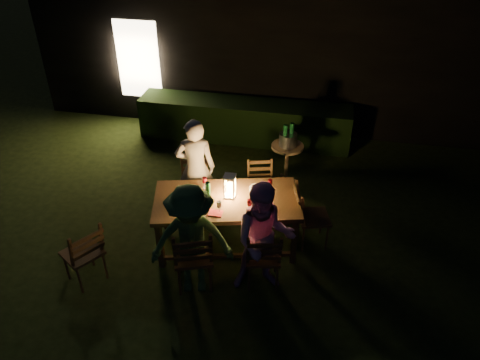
% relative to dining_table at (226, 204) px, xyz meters
% --- Properties ---
extents(garden_envelope, '(40.00, 40.00, 3.20)m').
position_rel_dining_table_xyz_m(garden_envelope, '(0.13, 5.62, 0.83)').
color(garden_envelope, black).
rests_on(garden_envelope, ground).
extents(dining_table, '(2.18, 1.45, 0.83)m').
position_rel_dining_table_xyz_m(dining_table, '(0.00, 0.00, 0.00)').
color(dining_table, '#4D3419').
rests_on(dining_table, ground).
extents(chair_near_left, '(0.63, 0.65, 1.08)m').
position_rel_dining_table_xyz_m(chair_near_left, '(-0.25, -0.86, -0.42)').
color(chair_near_left, '#4D3419').
rests_on(chair_near_left, ground).
extents(chair_near_right, '(0.53, 0.55, 0.99)m').
position_rel_dining_table_xyz_m(chair_near_right, '(0.62, -0.64, -0.45)').
color(chair_near_right, '#4D3419').
rests_on(chair_near_right, ground).
extents(chair_far_left, '(0.56, 0.58, 0.95)m').
position_rel_dining_table_xyz_m(chair_far_left, '(-0.62, 0.64, -0.46)').
color(chair_far_left, '#4D3419').
rests_on(chair_far_left, ground).
extents(chair_far_right, '(0.50, 0.52, 0.90)m').
position_rel_dining_table_xyz_m(chair_far_right, '(0.35, 0.88, -0.48)').
color(chair_far_right, '#4D3419').
rests_on(chair_far_right, ground).
extents(chair_end, '(0.59, 0.56, 1.01)m').
position_rel_dining_table_xyz_m(chair_end, '(1.19, 0.30, -0.45)').
color(chair_end, '#4D3419').
rests_on(chair_end, ground).
extents(chair_spare, '(0.66, 0.65, 1.02)m').
position_rel_dining_table_xyz_m(chair_spare, '(-1.68, -1.05, -0.44)').
color(chair_spare, '#4D3419').
rests_on(chair_spare, ground).
extents(person_house_side, '(0.68, 0.53, 1.65)m').
position_rel_dining_table_xyz_m(person_house_side, '(-0.63, 0.69, 0.08)').
color(person_house_side, beige).
rests_on(person_house_side, ground).
extents(person_opp_right, '(0.90, 0.78, 1.60)m').
position_rel_dining_table_xyz_m(person_opp_right, '(0.63, -0.69, 0.05)').
color(person_opp_right, '#D290C1').
rests_on(person_opp_right, ground).
extents(person_opp_left, '(1.15, 0.83, 1.60)m').
position_rel_dining_table_xyz_m(person_opp_left, '(-0.24, -0.90, 0.05)').
color(person_opp_left, '#366130').
rests_on(person_opp_left, ground).
extents(lantern, '(0.16, 0.16, 0.35)m').
position_rel_dining_table_xyz_m(lantern, '(0.04, 0.06, 0.24)').
color(lantern, white).
rests_on(lantern, dining_table).
extents(plate_far_left, '(0.25, 0.25, 0.01)m').
position_rel_dining_table_xyz_m(plate_far_left, '(-0.59, 0.08, 0.09)').
color(plate_far_left, white).
rests_on(plate_far_left, dining_table).
extents(plate_near_left, '(0.25, 0.25, 0.01)m').
position_rel_dining_table_xyz_m(plate_near_left, '(-0.48, -0.35, 0.09)').
color(plate_near_left, white).
rests_on(plate_near_left, dining_table).
extents(plate_far_right, '(0.25, 0.25, 0.01)m').
position_rel_dining_table_xyz_m(plate_far_right, '(0.38, 0.32, 0.09)').
color(plate_far_right, white).
rests_on(plate_far_right, dining_table).
extents(plate_near_right, '(0.25, 0.25, 0.01)m').
position_rel_dining_table_xyz_m(plate_near_right, '(0.49, -0.11, 0.09)').
color(plate_near_right, white).
rests_on(plate_near_right, dining_table).
extents(wineglass_a, '(0.06, 0.06, 0.18)m').
position_rel_dining_table_xyz_m(wineglass_a, '(-0.36, 0.20, 0.17)').
color(wineglass_a, '#59070F').
rests_on(wineglass_a, dining_table).
extents(wineglass_b, '(0.06, 0.06, 0.18)m').
position_rel_dining_table_xyz_m(wineglass_b, '(-0.67, -0.29, 0.17)').
color(wineglass_b, '#59070F').
rests_on(wineglass_b, dining_table).
extents(wineglass_c, '(0.06, 0.06, 0.18)m').
position_rel_dining_table_xyz_m(wineglass_c, '(0.36, -0.20, 0.17)').
color(wineglass_c, '#59070F').
rests_on(wineglass_c, dining_table).
extents(wineglass_d, '(0.06, 0.06, 0.18)m').
position_rel_dining_table_xyz_m(wineglass_d, '(0.56, 0.32, 0.17)').
color(wineglass_d, '#59070F').
rests_on(wineglass_d, dining_table).
extents(wineglass_e, '(0.06, 0.06, 0.18)m').
position_rel_dining_table_xyz_m(wineglass_e, '(-0.02, -0.32, 0.17)').
color(wineglass_e, silver).
rests_on(wineglass_e, dining_table).
extents(bottle_table, '(0.07, 0.07, 0.28)m').
position_rel_dining_table_xyz_m(bottle_table, '(-0.24, -0.06, 0.22)').
color(bottle_table, '#0F471E').
rests_on(bottle_table, dining_table).
extents(napkin_left, '(0.18, 0.14, 0.01)m').
position_rel_dining_table_xyz_m(napkin_left, '(-0.07, -0.35, 0.09)').
color(napkin_left, red).
rests_on(napkin_left, dining_table).
extents(napkin_right, '(0.18, 0.14, 0.01)m').
position_rel_dining_table_xyz_m(napkin_right, '(0.61, -0.16, 0.09)').
color(napkin_right, red).
rests_on(napkin_right, dining_table).
extents(phone, '(0.14, 0.07, 0.01)m').
position_rel_dining_table_xyz_m(phone, '(-0.53, -0.44, 0.09)').
color(phone, black).
rests_on(phone, dining_table).
extents(side_table, '(0.55, 0.55, 0.74)m').
position_rel_dining_table_xyz_m(side_table, '(0.65, 1.81, -0.10)').
color(side_table, '#936B49').
rests_on(side_table, ground).
extents(ice_bucket, '(0.30, 0.30, 0.22)m').
position_rel_dining_table_xyz_m(ice_bucket, '(0.65, 1.81, 0.10)').
color(ice_bucket, '#A5A8AD').
rests_on(ice_bucket, side_table).
extents(bottle_bucket_a, '(0.07, 0.07, 0.32)m').
position_rel_dining_table_xyz_m(bottle_bucket_a, '(0.60, 1.77, 0.15)').
color(bottle_bucket_a, '#0F471E').
rests_on(bottle_bucket_a, side_table).
extents(bottle_bucket_b, '(0.07, 0.07, 0.32)m').
position_rel_dining_table_xyz_m(bottle_bucket_b, '(0.70, 1.85, 0.15)').
color(bottle_bucket_b, '#0F471E').
rests_on(bottle_bucket_b, side_table).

